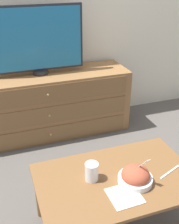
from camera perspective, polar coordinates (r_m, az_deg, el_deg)
ground_plane at (r=3.10m, az=-10.07°, el=-1.77°), size 12.00×12.00×0.00m
dresser at (r=2.74m, az=-9.12°, el=1.43°), size 1.62×0.46×0.61m
tv at (r=2.56m, az=-10.51°, el=14.22°), size 0.81×0.14×0.60m
coffee_table at (r=1.71m, az=5.51°, el=-14.57°), size 0.93×0.59×0.41m
takeout_bowl at (r=1.64m, az=9.31°, el=-12.80°), size 0.20×0.20×0.19m
drink_cup at (r=1.63m, az=0.45°, el=-12.20°), size 0.08×0.08×0.11m
napkin at (r=1.57m, az=7.14°, el=-16.53°), size 0.17×0.17×0.00m
knife at (r=1.77m, az=16.02°, el=-11.61°), size 0.17×0.08×0.01m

